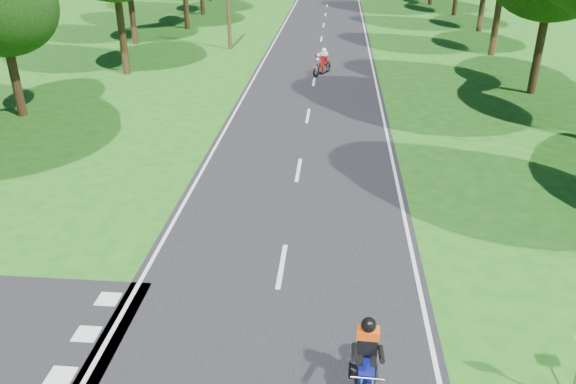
{
  "coord_description": "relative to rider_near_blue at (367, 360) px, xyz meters",
  "views": [
    {
      "loc": [
        1.17,
        -9.71,
        7.75
      ],
      "look_at": [
        -0.02,
        4.0,
        1.1
      ],
      "focal_mm": 35.0,
      "sensor_mm": 36.0,
      "label": 1
    }
  ],
  "objects": [
    {
      "name": "rider_far_red",
      "position": [
        -1.52,
        23.44,
        -0.03
      ],
      "size": [
        1.25,
        1.82,
        1.45
      ],
      "primitive_type": null,
      "rotation": [
        0.0,
        0.0,
        -0.43
      ],
      "color": "#98240B",
      "rests_on": "main_road"
    },
    {
      "name": "main_road",
      "position": [
        -1.9,
        52.0,
        -0.77
      ],
      "size": [
        7.0,
        140.0,
        0.02
      ],
      "primitive_type": "cube",
      "color": "black",
      "rests_on": "ground"
    },
    {
      "name": "road_markings",
      "position": [
        -2.03,
        50.13,
        -0.75
      ],
      "size": [
        7.4,
        140.0,
        0.01
      ],
      "color": "silver",
      "rests_on": "main_road"
    },
    {
      "name": "ground",
      "position": [
        -1.9,
        2.0,
        -0.78
      ],
      "size": [
        160.0,
        160.0,
        0.0
      ],
      "primitive_type": "plane",
      "color": "#1B5713",
      "rests_on": "ground"
    },
    {
      "name": "rider_near_blue",
      "position": [
        0.0,
        0.0,
        0.0
      ],
      "size": [
        0.67,
        1.84,
        1.51
      ],
      "primitive_type": null,
      "rotation": [
        0.0,
        0.0,
        -0.04
      ],
      "color": "navy",
      "rests_on": "main_road"
    }
  ]
}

